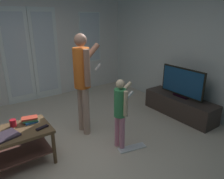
{
  "coord_description": "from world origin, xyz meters",
  "views": [
    {
      "loc": [
        -1.05,
        -2.41,
        1.95
      ],
      "look_at": [
        0.78,
        0.2,
        0.82
      ],
      "focal_mm": 33.95,
      "sensor_mm": 36.0,
      "label": 1
    }
  ],
  "objects_px": {
    "laptop_closed": "(5,136)",
    "dvd_remote_slim": "(42,128)",
    "tv_stand": "(180,106)",
    "person_child": "(120,108)",
    "coffee_table": "(10,142)",
    "person_adult": "(83,76)",
    "flat_screen_tv": "(182,83)",
    "book_stack": "(30,120)",
    "loose_keyboard": "(132,148)",
    "cup_near_edge": "(13,123)"
  },
  "relations": [
    {
      "from": "tv_stand",
      "to": "laptop_closed",
      "type": "xyz_separation_m",
      "value": [
        -3.18,
        0.2,
        0.33
      ]
    },
    {
      "from": "laptop_closed",
      "to": "dvd_remote_slim",
      "type": "xyz_separation_m",
      "value": [
        0.45,
        -0.06,
        -0.0
      ]
    },
    {
      "from": "tv_stand",
      "to": "flat_screen_tv",
      "type": "bearing_deg",
      "value": 114.21
    },
    {
      "from": "coffee_table",
      "to": "person_adult",
      "type": "height_order",
      "value": "person_adult"
    },
    {
      "from": "coffee_table",
      "to": "flat_screen_tv",
      "type": "xyz_separation_m",
      "value": [
        3.11,
        -0.27,
        0.32
      ]
    },
    {
      "from": "loose_keyboard",
      "to": "flat_screen_tv",
      "type": "bearing_deg",
      "value": 12.49
    },
    {
      "from": "flat_screen_tv",
      "to": "person_adult",
      "type": "bearing_deg",
      "value": 163.99
    },
    {
      "from": "person_adult",
      "to": "person_child",
      "type": "relative_size",
      "value": 1.53
    },
    {
      "from": "flat_screen_tv",
      "to": "book_stack",
      "type": "relative_size",
      "value": 3.98
    },
    {
      "from": "flat_screen_tv",
      "to": "laptop_closed",
      "type": "distance_m",
      "value": 3.18
    },
    {
      "from": "person_child",
      "to": "tv_stand",
      "type": "bearing_deg",
      "value": 6.66
    },
    {
      "from": "tv_stand",
      "to": "flat_screen_tv",
      "type": "relative_size",
      "value": 1.57
    },
    {
      "from": "tv_stand",
      "to": "loose_keyboard",
      "type": "distance_m",
      "value": 1.59
    },
    {
      "from": "cup_near_edge",
      "to": "dvd_remote_slim",
      "type": "relative_size",
      "value": 0.59
    },
    {
      "from": "person_child",
      "to": "dvd_remote_slim",
      "type": "relative_size",
      "value": 6.47
    },
    {
      "from": "tv_stand",
      "to": "person_adult",
      "type": "bearing_deg",
      "value": 163.9
    },
    {
      "from": "laptop_closed",
      "to": "loose_keyboard",
      "type": "bearing_deg",
      "value": -33.2
    },
    {
      "from": "coffee_table",
      "to": "person_child",
      "type": "relative_size",
      "value": 0.94
    },
    {
      "from": "person_child",
      "to": "loose_keyboard",
      "type": "distance_m",
      "value": 0.68
    },
    {
      "from": "flat_screen_tv",
      "to": "cup_near_edge",
      "type": "distance_m",
      "value": 3.06
    },
    {
      "from": "person_child",
      "to": "book_stack",
      "type": "xyz_separation_m",
      "value": [
        -1.14,
        0.6,
        -0.11
      ]
    },
    {
      "from": "flat_screen_tv",
      "to": "cup_near_edge",
      "type": "xyz_separation_m",
      "value": [
        -3.03,
        0.42,
        -0.13
      ]
    },
    {
      "from": "tv_stand",
      "to": "person_child",
      "type": "height_order",
      "value": "person_child"
    },
    {
      "from": "flat_screen_tv",
      "to": "book_stack",
      "type": "bearing_deg",
      "value": 171.76
    },
    {
      "from": "tv_stand",
      "to": "person_child",
      "type": "xyz_separation_m",
      "value": [
        -1.67,
        -0.2,
        0.46
      ]
    },
    {
      "from": "flat_screen_tv",
      "to": "book_stack",
      "type": "height_order",
      "value": "flat_screen_tv"
    },
    {
      "from": "coffee_table",
      "to": "flat_screen_tv",
      "type": "bearing_deg",
      "value": -5.03
    },
    {
      "from": "person_adult",
      "to": "book_stack",
      "type": "xyz_separation_m",
      "value": [
        -0.92,
        -0.13,
        -0.45
      ]
    },
    {
      "from": "flat_screen_tv",
      "to": "laptop_closed",
      "type": "bearing_deg",
      "value": 176.52
    },
    {
      "from": "flat_screen_tv",
      "to": "person_child",
      "type": "xyz_separation_m",
      "value": [
        -1.67,
        -0.2,
        -0.04
      ]
    },
    {
      "from": "person_child",
      "to": "cup_near_edge",
      "type": "height_order",
      "value": "person_child"
    },
    {
      "from": "loose_keyboard",
      "to": "book_stack",
      "type": "relative_size",
      "value": 1.91
    },
    {
      "from": "laptop_closed",
      "to": "flat_screen_tv",
      "type": "bearing_deg",
      "value": -18.56
    },
    {
      "from": "laptop_closed",
      "to": "dvd_remote_slim",
      "type": "distance_m",
      "value": 0.45
    },
    {
      "from": "person_adult",
      "to": "dvd_remote_slim",
      "type": "relative_size",
      "value": 9.91
    },
    {
      "from": "coffee_table",
      "to": "tv_stand",
      "type": "height_order",
      "value": "coffee_table"
    },
    {
      "from": "dvd_remote_slim",
      "to": "laptop_closed",
      "type": "bearing_deg",
      "value": 158.02
    },
    {
      "from": "laptop_closed",
      "to": "cup_near_edge",
      "type": "height_order",
      "value": "cup_near_edge"
    },
    {
      "from": "coffee_table",
      "to": "cup_near_edge",
      "type": "xyz_separation_m",
      "value": [
        0.09,
        0.14,
        0.19
      ]
    },
    {
      "from": "loose_keyboard",
      "to": "dvd_remote_slim",
      "type": "relative_size",
      "value": 2.69
    },
    {
      "from": "flat_screen_tv",
      "to": "loose_keyboard",
      "type": "height_order",
      "value": "flat_screen_tv"
    },
    {
      "from": "coffee_table",
      "to": "person_adult",
      "type": "xyz_separation_m",
      "value": [
        1.23,
        0.27,
        0.63
      ]
    },
    {
      "from": "coffee_table",
      "to": "laptop_closed",
      "type": "bearing_deg",
      "value": -126.05
    },
    {
      "from": "coffee_table",
      "to": "book_stack",
      "type": "relative_size",
      "value": 4.32
    },
    {
      "from": "person_adult",
      "to": "laptop_closed",
      "type": "distance_m",
      "value": 1.42
    },
    {
      "from": "book_stack",
      "to": "flat_screen_tv",
      "type": "bearing_deg",
      "value": -8.24
    },
    {
      "from": "loose_keyboard",
      "to": "laptop_closed",
      "type": "height_order",
      "value": "laptop_closed"
    },
    {
      "from": "loose_keyboard",
      "to": "laptop_closed",
      "type": "bearing_deg",
      "value": 161.88
    },
    {
      "from": "laptop_closed",
      "to": "book_stack",
      "type": "distance_m",
      "value": 0.43
    },
    {
      "from": "tv_stand",
      "to": "book_stack",
      "type": "relative_size",
      "value": 6.24
    }
  ]
}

